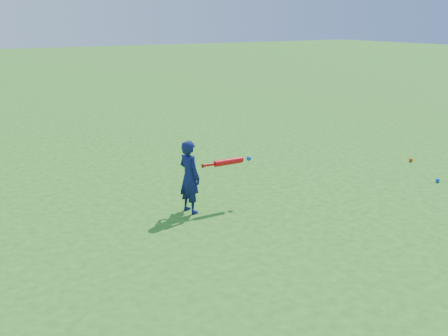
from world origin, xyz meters
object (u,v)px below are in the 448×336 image
ground_ball_blue (438,180)px  bat_swing (230,162)px  ground_ball_red (411,160)px  child (189,177)px

ground_ball_blue → bat_swing: (-3.19, 0.79, 0.57)m
bat_swing → ground_ball_blue: bearing=-13.3°
bat_swing → ground_ball_red: bearing=3.3°
child → ground_ball_blue: child is taller
ground_ball_red → ground_ball_blue: ground_ball_red is taller
ground_ball_red → bat_swing: (-3.76, -0.18, 0.57)m
bat_swing → child: bearing=175.4°
child → ground_ball_red: child is taller
ground_ball_blue → bat_swing: size_ratio=0.09×
ground_ball_red → bat_swing: bearing=-177.3°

